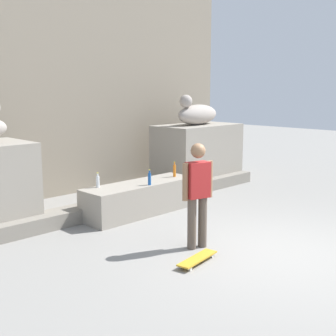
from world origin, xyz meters
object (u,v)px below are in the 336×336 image
object	(u,v)px
bottle_clear	(98,181)
bottle_orange	(175,170)
skateboard	(197,259)
statue_reclining_right	(197,114)
bottle_blue	(149,179)
skater	(198,191)

from	to	relation	value
bottle_clear	bottle_orange	size ratio (longest dim) A/B	0.88
skateboard	bottle_clear	world-z (taller)	bottle_clear
statue_reclining_right	bottle_blue	size ratio (longest dim) A/B	5.42
bottle_clear	skateboard	bearing A→B (deg)	-96.55
statue_reclining_right	skateboard	size ratio (longest dim) A/B	2.03
bottle_clear	skater	bearing A→B (deg)	-86.41
bottle_clear	bottle_orange	xyz separation A→B (m)	(1.78, -0.31, 0.02)
bottle_clear	bottle_blue	size ratio (longest dim) A/B	0.93
statue_reclining_right	skateboard	distance (m)	5.81
bottle_orange	bottle_blue	bearing A→B (deg)	-166.41
bottle_orange	bottle_clear	bearing A→B (deg)	170.01
skater	bottle_blue	size ratio (longest dim) A/B	5.44
skater	bottle_clear	size ratio (longest dim) A/B	5.82
skater	bottle_clear	xyz separation A→B (m)	(-0.15, 2.39, -0.18)
statue_reclining_right	bottle_orange	xyz separation A→B (m)	(-2.04, -1.17, -1.08)
statue_reclining_right	skater	distance (m)	4.98
statue_reclining_right	bottle_blue	bearing A→B (deg)	16.77
statue_reclining_right	skateboard	world-z (taller)	statue_reclining_right
skateboard	bottle_orange	distance (m)	3.34
bottle_clear	bottle_blue	distance (m)	1.00
skateboard	statue_reclining_right	bearing A→B (deg)	32.37
statue_reclining_right	bottle_orange	bearing A→B (deg)	21.45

